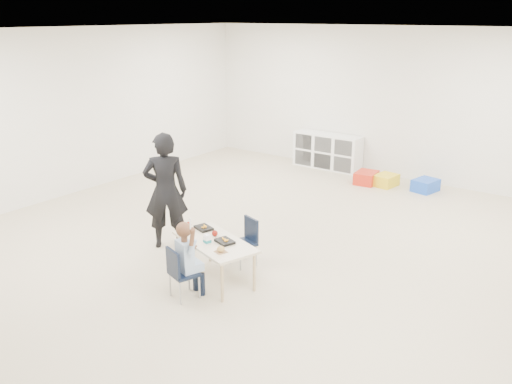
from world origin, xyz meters
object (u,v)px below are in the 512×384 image
Objects in this scene: chair_near at (184,272)px; child at (183,258)px; cubby_shelf at (327,151)px; table at (215,260)px; adult at (166,191)px.

child is (0.00, 0.00, 0.17)m from chair_near.
child is at bearing -76.59° from cubby_shelf.
table is 0.77× the size of adult.
adult reaches higher than table.
table is 0.86× the size of cubby_shelf.
table is at bearing 106.93° from chair_near.
cubby_shelf reaches higher than table.
adult reaches higher than child.
adult is at bearing 160.39° from child.
table is 2.01× the size of chair_near.
chair_near is at bearing 100.45° from adult.
cubby_shelf is 0.89× the size of adult.
chair_near reaches higher than table.
child is 0.68× the size of cubby_shelf.
cubby_shelf is at bearing -129.50° from adult.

